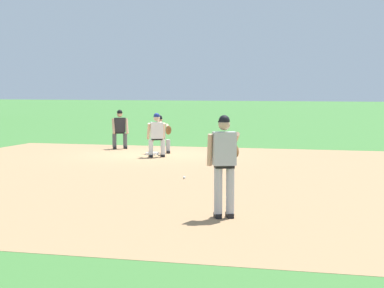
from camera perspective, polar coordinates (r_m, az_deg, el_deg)
ground_plane at (r=25.50m, az=-3.03°, el=-0.83°), size 160.00×160.00×0.00m
infield_dirt_patch at (r=19.48m, az=-1.13°, el=-2.50°), size 18.00×18.00×0.01m
first_base_bag at (r=25.50m, az=-3.03°, el=-0.73°), size 0.38×0.38×0.09m
baseball at (r=19.00m, az=-0.60°, el=-2.58°), size 0.07×0.07×0.07m
pitcher at (r=13.42m, az=2.51°, el=-1.20°), size 0.83×0.59×1.86m
first_baseman at (r=25.88m, az=-2.44°, el=0.88°), size 0.84×0.98×1.34m
baserunner at (r=24.59m, az=-2.70°, el=0.82°), size 0.61×0.67×1.46m
umpire at (r=27.89m, az=-5.52°, el=1.25°), size 0.61×0.67×1.46m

